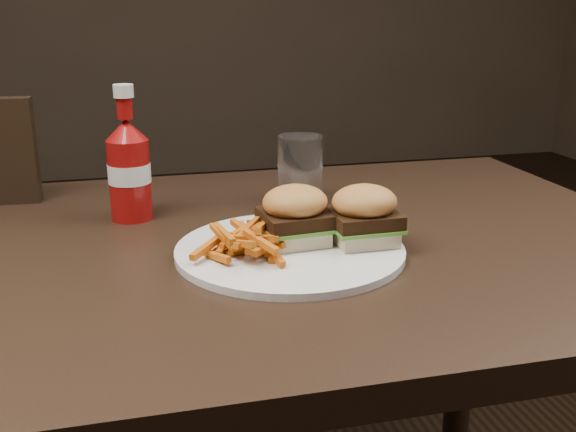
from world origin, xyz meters
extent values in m
cube|color=black|center=(0.00, 0.00, 0.73)|extent=(1.20, 0.80, 0.04)
cylinder|color=white|center=(0.03, -0.07, 0.76)|extent=(0.30, 0.30, 0.01)
cube|color=#FDF0C5|center=(0.04, -0.06, 0.77)|extent=(0.09, 0.08, 0.02)
cube|color=beige|center=(0.13, -0.08, 0.77)|extent=(0.08, 0.07, 0.02)
cylinder|color=maroon|center=(-0.16, 0.14, 0.81)|extent=(0.08, 0.08, 0.13)
cylinder|color=white|center=(0.11, 0.16, 0.81)|extent=(0.09, 0.09, 0.12)
camera|label=1|loc=(-0.17, -0.88, 1.07)|focal=42.00mm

